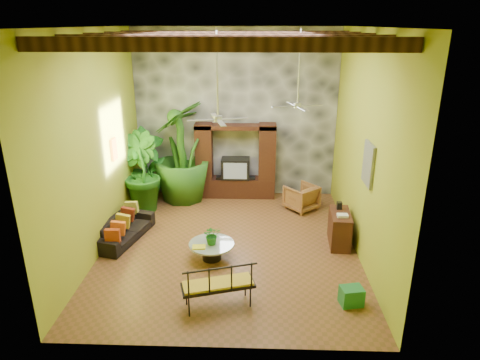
{
  "coord_description": "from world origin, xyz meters",
  "views": [
    {
      "loc": [
        0.57,
        -9.2,
        5.08
      ],
      "look_at": [
        0.24,
        0.2,
        1.61
      ],
      "focal_mm": 32.0,
      "sensor_mm": 36.0,
      "label": 1
    }
  ],
  "objects_px": {
    "ceiling_fan_front": "(218,109)",
    "green_bin": "(351,296)",
    "tall_plant_a": "(146,167)",
    "tall_plant_c": "(182,152)",
    "side_console": "(340,229)",
    "entertainment_center": "(236,167)",
    "ceiling_fan_back": "(298,97)",
    "tall_plant_b": "(140,172)",
    "wicker_armchair": "(301,197)",
    "coffee_table": "(212,249)",
    "sofa": "(124,229)",
    "iron_bench": "(218,283)"
  },
  "relations": [
    {
      "from": "tall_plant_a",
      "to": "green_bin",
      "type": "height_order",
      "value": "tall_plant_a"
    },
    {
      "from": "tall_plant_a",
      "to": "tall_plant_c",
      "type": "xyz_separation_m",
      "value": [
        1.01,
        0.31,
        0.36
      ]
    },
    {
      "from": "wicker_armchair",
      "to": "green_bin",
      "type": "distance_m",
      "value": 4.49
    },
    {
      "from": "sofa",
      "to": "side_console",
      "type": "xyz_separation_m",
      "value": [
        5.3,
        -0.05,
        0.13
      ]
    },
    {
      "from": "ceiling_fan_back",
      "to": "tall_plant_b",
      "type": "bearing_deg",
      "value": 168.79
    },
    {
      "from": "entertainment_center",
      "to": "ceiling_fan_back",
      "type": "bearing_deg",
      "value": -50.43
    },
    {
      "from": "tall_plant_a",
      "to": "tall_plant_c",
      "type": "distance_m",
      "value": 1.12
    },
    {
      "from": "entertainment_center",
      "to": "wicker_armchair",
      "type": "height_order",
      "value": "entertainment_center"
    },
    {
      "from": "ceiling_fan_back",
      "to": "tall_plant_c",
      "type": "relative_size",
      "value": 0.62
    },
    {
      "from": "ceiling_fan_back",
      "to": "wicker_armchair",
      "type": "distance_m",
      "value": 3.22
    },
    {
      "from": "entertainment_center",
      "to": "iron_bench",
      "type": "relative_size",
      "value": 1.66
    },
    {
      "from": "wicker_armchair",
      "to": "green_bin",
      "type": "bearing_deg",
      "value": 57.19
    },
    {
      "from": "tall_plant_a",
      "to": "ceiling_fan_front",
      "type": "bearing_deg",
      "value": -50.82
    },
    {
      "from": "ceiling_fan_front",
      "to": "ceiling_fan_back",
      "type": "distance_m",
      "value": 2.41
    },
    {
      "from": "entertainment_center",
      "to": "tall_plant_b",
      "type": "relative_size",
      "value": 1.07
    },
    {
      "from": "sofa",
      "to": "tall_plant_a",
      "type": "bearing_deg",
      "value": 12.75
    },
    {
      "from": "side_console",
      "to": "green_bin",
      "type": "bearing_deg",
      "value": -90.71
    },
    {
      "from": "tall_plant_a",
      "to": "sofa",
      "type": "bearing_deg",
      "value": -91.62
    },
    {
      "from": "coffee_table",
      "to": "iron_bench",
      "type": "xyz_separation_m",
      "value": [
        0.29,
        -1.79,
        0.29
      ]
    },
    {
      "from": "sofa",
      "to": "tall_plant_c",
      "type": "xyz_separation_m",
      "value": [
        1.08,
        2.62,
        1.22
      ]
    },
    {
      "from": "sofa",
      "to": "coffee_table",
      "type": "bearing_deg",
      "value": -96.66
    },
    {
      "from": "coffee_table",
      "to": "iron_bench",
      "type": "height_order",
      "value": "iron_bench"
    },
    {
      "from": "ceiling_fan_front",
      "to": "ceiling_fan_back",
      "type": "bearing_deg",
      "value": 41.63
    },
    {
      "from": "green_bin",
      "to": "tall_plant_b",
      "type": "bearing_deg",
      "value": 139.96
    },
    {
      "from": "ceiling_fan_front",
      "to": "coffee_table",
      "type": "distance_m",
      "value": 3.16
    },
    {
      "from": "tall_plant_b",
      "to": "tall_plant_c",
      "type": "xyz_separation_m",
      "value": [
        1.08,
        0.79,
        0.37
      ]
    },
    {
      "from": "entertainment_center",
      "to": "wicker_armchair",
      "type": "xyz_separation_m",
      "value": [
        1.94,
        -0.92,
        -0.6
      ]
    },
    {
      "from": "ceiling_fan_back",
      "to": "wicker_armchair",
      "type": "height_order",
      "value": "ceiling_fan_back"
    },
    {
      "from": "tall_plant_a",
      "to": "tall_plant_b",
      "type": "bearing_deg",
      "value": -97.69
    },
    {
      "from": "side_console",
      "to": "entertainment_center",
      "type": "bearing_deg",
      "value": 135.67
    },
    {
      "from": "tall_plant_b",
      "to": "coffee_table",
      "type": "height_order",
      "value": "tall_plant_b"
    },
    {
      "from": "tall_plant_b",
      "to": "coffee_table",
      "type": "distance_m",
      "value": 3.64
    },
    {
      "from": "iron_bench",
      "to": "green_bin",
      "type": "height_order",
      "value": "iron_bench"
    },
    {
      "from": "sofa",
      "to": "tall_plant_b",
      "type": "xyz_separation_m",
      "value": [
        0.0,
        1.83,
        0.85
      ]
    },
    {
      "from": "entertainment_center",
      "to": "tall_plant_b",
      "type": "xyz_separation_m",
      "value": [
        -2.65,
        -1.09,
        0.16
      ]
    },
    {
      "from": "sofa",
      "to": "tall_plant_b",
      "type": "bearing_deg",
      "value": 14.37
    },
    {
      "from": "ceiling_fan_back",
      "to": "iron_bench",
      "type": "height_order",
      "value": "ceiling_fan_back"
    },
    {
      "from": "tall_plant_c",
      "to": "iron_bench",
      "type": "height_order",
      "value": "tall_plant_c"
    },
    {
      "from": "side_console",
      "to": "tall_plant_a",
      "type": "bearing_deg",
      "value": 159.67
    },
    {
      "from": "tall_plant_a",
      "to": "tall_plant_b",
      "type": "distance_m",
      "value": 0.49
    },
    {
      "from": "coffee_table",
      "to": "green_bin",
      "type": "distance_m",
      "value": 3.24
    },
    {
      "from": "wicker_armchair",
      "to": "coffee_table",
      "type": "relative_size",
      "value": 0.78
    },
    {
      "from": "wicker_armchair",
      "to": "tall_plant_c",
      "type": "relative_size",
      "value": 0.27
    },
    {
      "from": "sofa",
      "to": "coffee_table",
      "type": "distance_m",
      "value": 2.44
    },
    {
      "from": "ceiling_fan_back",
      "to": "tall_plant_a",
      "type": "bearing_deg",
      "value": 162.42
    },
    {
      "from": "ceiling_fan_back",
      "to": "green_bin",
      "type": "relative_size",
      "value": 4.45
    },
    {
      "from": "tall_plant_c",
      "to": "ceiling_fan_front",
      "type": "bearing_deg",
      "value": -66.98
    },
    {
      "from": "tall_plant_a",
      "to": "side_console",
      "type": "height_order",
      "value": "tall_plant_a"
    },
    {
      "from": "tall_plant_a",
      "to": "ceiling_fan_back",
      "type": "bearing_deg",
      "value": -17.58
    },
    {
      "from": "ceiling_fan_front",
      "to": "green_bin",
      "type": "distance_m",
      "value": 4.56
    }
  ]
}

